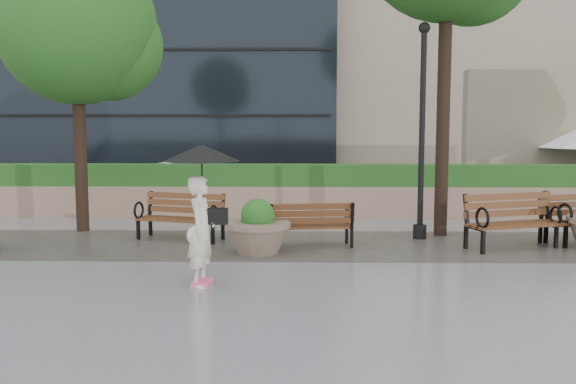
{
  "coord_description": "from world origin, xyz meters",
  "views": [
    {
      "loc": [
        -0.43,
        -9.65,
        2.47
      ],
      "look_at": [
        -0.7,
        2.73,
        1.1
      ],
      "focal_mm": 40.0,
      "sensor_mm": 36.0,
      "label": 1
    }
  ],
  "objects_px": {
    "lamppost": "(422,145)",
    "pedestrian": "(202,200)",
    "bench_1": "(181,226)",
    "car_right": "(188,181)",
    "bench_2": "(310,234)",
    "planter_left": "(258,232)",
    "bench_3": "(516,233)"
  },
  "relations": [
    {
      "from": "bench_1",
      "to": "pedestrian",
      "type": "distance_m",
      "value": 3.95
    },
    {
      "from": "lamppost",
      "to": "car_right",
      "type": "bearing_deg",
      "value": 133.31
    },
    {
      "from": "bench_3",
      "to": "bench_2",
      "type": "bearing_deg",
      "value": 159.8
    },
    {
      "from": "bench_1",
      "to": "bench_3",
      "type": "bearing_deg",
      "value": 10.02
    },
    {
      "from": "car_right",
      "to": "pedestrian",
      "type": "height_order",
      "value": "pedestrian"
    },
    {
      "from": "bench_1",
      "to": "car_right",
      "type": "relative_size",
      "value": 0.51
    },
    {
      "from": "planter_left",
      "to": "lamppost",
      "type": "height_order",
      "value": "lamppost"
    },
    {
      "from": "bench_2",
      "to": "car_right",
      "type": "height_order",
      "value": "car_right"
    },
    {
      "from": "bench_2",
      "to": "bench_3",
      "type": "bearing_deg",
      "value": 170.76
    },
    {
      "from": "bench_2",
      "to": "bench_3",
      "type": "height_order",
      "value": "bench_3"
    },
    {
      "from": "planter_left",
      "to": "lamppost",
      "type": "relative_size",
      "value": 0.27
    },
    {
      "from": "bench_1",
      "to": "planter_left",
      "type": "xyz_separation_m",
      "value": [
        1.7,
        -1.33,
        0.12
      ]
    },
    {
      "from": "pedestrian",
      "to": "lamppost",
      "type": "bearing_deg",
      "value": -36.91
    },
    {
      "from": "bench_1",
      "to": "car_right",
      "type": "height_order",
      "value": "car_right"
    },
    {
      "from": "bench_3",
      "to": "lamppost",
      "type": "height_order",
      "value": "lamppost"
    },
    {
      "from": "bench_1",
      "to": "bench_3",
      "type": "height_order",
      "value": "bench_3"
    },
    {
      "from": "lamppost",
      "to": "pedestrian",
      "type": "height_order",
      "value": "lamppost"
    },
    {
      "from": "planter_left",
      "to": "car_right",
      "type": "distance_m",
      "value": 8.41
    },
    {
      "from": "bench_2",
      "to": "car_right",
      "type": "relative_size",
      "value": 0.47
    },
    {
      "from": "bench_2",
      "to": "lamppost",
      "type": "height_order",
      "value": "lamppost"
    },
    {
      "from": "car_right",
      "to": "bench_3",
      "type": "bearing_deg",
      "value": -127.41
    },
    {
      "from": "planter_left",
      "to": "pedestrian",
      "type": "xyz_separation_m",
      "value": [
        -0.67,
        -2.36,
        0.89
      ]
    },
    {
      "from": "lamppost",
      "to": "bench_3",
      "type": "bearing_deg",
      "value": -31.31
    },
    {
      "from": "pedestrian",
      "to": "car_right",
      "type": "bearing_deg",
      "value": 19.78
    },
    {
      "from": "bench_2",
      "to": "pedestrian",
      "type": "distance_m",
      "value": 3.55
    },
    {
      "from": "planter_left",
      "to": "bench_2",
      "type": "bearing_deg",
      "value": 31.92
    },
    {
      "from": "lamppost",
      "to": "pedestrian",
      "type": "xyz_separation_m",
      "value": [
        -3.98,
        -3.92,
        -0.69
      ]
    },
    {
      "from": "bench_1",
      "to": "bench_2",
      "type": "height_order",
      "value": "bench_1"
    },
    {
      "from": "bench_2",
      "to": "bench_3",
      "type": "xyz_separation_m",
      "value": [
        4.0,
        -0.07,
        0.05
      ]
    },
    {
      "from": "bench_1",
      "to": "lamppost",
      "type": "relative_size",
      "value": 0.43
    },
    {
      "from": "planter_left",
      "to": "pedestrian",
      "type": "bearing_deg",
      "value": -105.95
    },
    {
      "from": "lamppost",
      "to": "pedestrian",
      "type": "bearing_deg",
      "value": -135.47
    }
  ]
}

